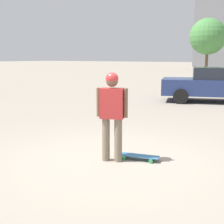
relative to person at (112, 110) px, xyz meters
name	(u,v)px	position (x,y,z in m)	size (l,w,h in m)	color
ground_plane	(112,161)	(0.00, 0.00, -0.97)	(220.00, 220.00, 0.00)	gray
person	(112,110)	(0.00, 0.00, 0.00)	(0.55, 0.33, 1.64)	#7A6B56
skateboard	(139,156)	(0.39, 0.32, -0.90)	(0.79, 0.40, 0.09)	#336693
car_parked_near	(214,84)	(-0.60, 8.85, -0.21)	(4.63, 3.17, 1.47)	navy
tree_distant	(208,36)	(-10.04, 39.39, 3.71)	(4.98, 4.98, 7.18)	brown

